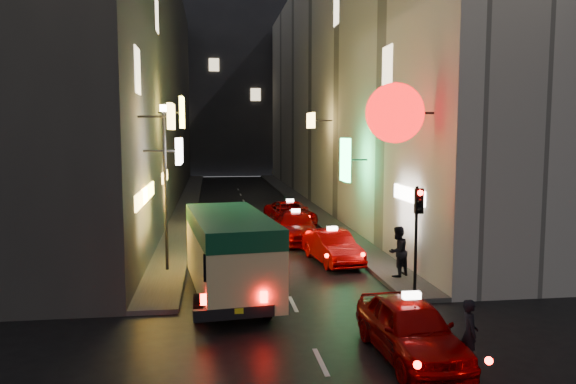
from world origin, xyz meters
name	(u,v)px	position (x,y,z in m)	size (l,w,h in m)	color
building_left	(133,82)	(-8.00, 33.99, 9.00)	(7.42, 52.00, 18.00)	#383633
building_right	(349,85)	(8.00, 33.99, 9.00)	(8.35, 52.00, 18.00)	#BCB6AD
building_far	(229,89)	(0.00, 66.00, 11.00)	(30.00, 10.00, 22.00)	#323237
sidewalk_left	(188,203)	(-4.25, 34.00, 0.07)	(1.50, 52.00, 0.15)	#494744
sidewalk_right	(300,201)	(4.25, 34.00, 0.07)	(1.50, 52.00, 0.15)	#494744
minibus	(230,246)	(-1.92, 9.31, 1.74)	(2.98, 6.62, 2.75)	#D7C686
taxi_near	(411,323)	(2.17, 4.00, 0.83)	(2.40, 5.33, 1.83)	#860101
taxi_second	(332,244)	(2.41, 13.87, 0.78)	(2.68, 5.15, 1.73)	#860101
taxi_third	(296,224)	(1.62, 18.67, 0.84)	(2.50, 5.40, 1.84)	#860101
taxi_far	(290,212)	(2.01, 23.47, 0.79)	(2.65, 5.19, 1.75)	#860101
pedestrian_crossing	(470,329)	(3.30, 3.27, 0.90)	(0.59, 0.38, 1.80)	black
pedestrian_sidewalk	(398,248)	(4.17, 10.82, 1.19)	(0.78, 0.49, 2.08)	black
traffic_light	(418,217)	(4.00, 8.47, 2.69)	(0.26, 0.43, 3.50)	black
lamp_post	(165,176)	(-4.20, 13.00, 3.72)	(0.28, 0.28, 6.22)	black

